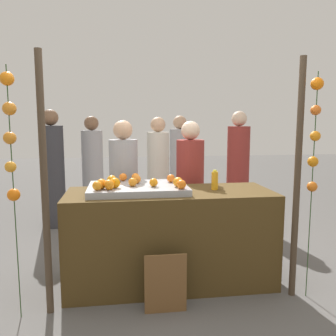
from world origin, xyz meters
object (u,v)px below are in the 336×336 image
at_px(juice_bottle, 215,180).
at_px(vendor_left, 124,196).
at_px(stall_counter, 170,237).
at_px(orange_0, 102,184).
at_px(vendor_right, 190,195).
at_px(chalkboard_sign, 165,284).
at_px(orange_1, 154,183).

bearing_deg(juice_bottle, vendor_left, 144.30).
relative_size(stall_counter, vendor_left, 1.24).
height_order(orange_0, vendor_right, vendor_right).
distance_m(juice_bottle, chalkboard_sign, 1.07).
height_order(orange_1, chalkboard_sign, orange_1).
bearing_deg(vendor_left, orange_1, -69.50).
distance_m(orange_0, chalkboard_sign, 1.01).
bearing_deg(juice_bottle, orange_0, -173.15).
bearing_deg(stall_counter, juice_bottle, 3.08).
xyz_separation_m(juice_bottle, vendor_right, (-0.12, 0.60, -0.26)).
height_order(stall_counter, orange_0, orange_0).
distance_m(vendor_left, vendor_right, 0.74).
height_order(chalkboard_sign, vendor_right, vendor_right).
bearing_deg(orange_0, chalkboard_sign, -39.70).
bearing_deg(vendor_left, chalkboard_sign, -75.12).
xyz_separation_m(chalkboard_sign, vendor_left, (-0.31, 1.17, 0.48)).
xyz_separation_m(orange_0, juice_bottle, (1.06, 0.13, -0.02)).
bearing_deg(stall_counter, orange_1, -158.59).
height_order(juice_bottle, vendor_left, vendor_left).
height_order(chalkboard_sign, vendor_left, vendor_left).
bearing_deg(chalkboard_sign, vendor_right, 69.46).
relative_size(vendor_left, vendor_right, 1.01).
xyz_separation_m(stall_counter, orange_1, (-0.16, -0.06, 0.54)).
xyz_separation_m(orange_1, vendor_left, (-0.26, 0.70, -0.27)).
height_order(juice_bottle, chalkboard_sign, juice_bottle).
bearing_deg(vendor_right, chalkboard_sign, -110.54).
relative_size(orange_0, orange_1, 1.17).
xyz_separation_m(orange_0, chalkboard_sign, (0.51, -0.42, -0.76)).
bearing_deg(vendor_right, juice_bottle, -78.72).
bearing_deg(juice_bottle, orange_1, -171.72).
height_order(orange_0, vendor_left, vendor_left).
xyz_separation_m(orange_1, juice_bottle, (0.60, 0.09, -0.01)).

